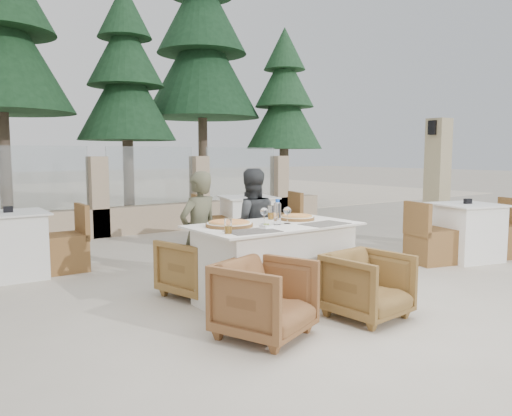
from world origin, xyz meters
TOP-DOWN VIEW (x-y plane):
  - ground at (0.00, 0.00)m, footprint 80.00×80.00m
  - sand_patch at (0.00, 14.00)m, footprint 30.00×16.00m
  - perimeter_wall_far at (0.00, 4.80)m, footprint 10.00×0.34m
  - lantern_pillar at (4.20, 1.00)m, footprint 0.34×0.34m
  - pine_centre at (1.50, 7.20)m, footprint 2.20×2.20m
  - pine_mid_right at (3.80, 7.80)m, footprint 2.99×2.99m
  - pine_far_right at (5.50, 6.50)m, footprint 1.98×1.98m
  - dining_table at (0.12, -0.02)m, footprint 1.60×0.90m
  - placemat_near_left at (-0.31, -0.27)m, footprint 0.48×0.35m
  - placemat_near_right at (0.52, -0.30)m, footprint 0.47×0.33m
  - pizza_left at (-0.32, 0.10)m, footprint 0.58×0.58m
  - pizza_right at (0.50, 0.10)m, footprint 0.36×0.36m
  - water_bottle at (0.13, -0.05)m, footprint 0.08×0.08m
  - wine_glass_centre at (0.02, 0.02)m, footprint 0.10×0.10m
  - wine_glass_near at (0.24, -0.07)m, footprint 0.08×0.08m
  - beer_glass_left at (-0.55, -0.24)m, footprint 0.07×0.07m
  - beer_glass_right at (0.31, 0.28)m, footprint 0.09×0.09m
  - olive_dish at (-0.10, -0.19)m, footprint 0.12×0.12m
  - armchair_far_left at (-0.36, 0.63)m, footprint 0.79×0.80m
  - armchair_far_right at (0.50, 0.73)m, footprint 0.75×0.76m
  - armchair_near_left at (-0.51, -0.70)m, footprint 0.86×0.87m
  - armchair_near_right at (0.50, -0.87)m, footprint 0.68×0.70m
  - diner_left at (-0.36, 0.61)m, footprint 0.52×0.39m
  - diner_right at (0.36, 0.71)m, footprint 0.76×0.69m
  - bg_table_a at (-1.78, 2.55)m, footprint 1.66×0.86m
  - bg_table_b at (1.70, 2.70)m, footprint 1.80×1.24m
  - bg_table_c at (3.45, 0.01)m, footprint 1.79×1.21m

SIDE VIEW (x-z plane):
  - ground at x=0.00m, z-range 0.00..0.00m
  - sand_patch at x=0.00m, z-range 0.00..0.01m
  - armchair_far_right at x=0.50m, z-range 0.00..0.57m
  - armchair_near_right at x=0.50m, z-range 0.00..0.58m
  - armchair_far_left at x=-0.36m, z-range 0.00..0.60m
  - armchair_near_left at x=-0.51m, z-range 0.00..0.62m
  - dining_table at x=0.12m, z-range 0.00..0.77m
  - bg_table_a at x=-1.78m, z-range 0.00..0.77m
  - bg_table_b at x=1.70m, z-range 0.00..0.77m
  - bg_table_c at x=3.45m, z-range 0.00..0.77m
  - diner_left at x=-0.36m, z-range 0.00..1.27m
  - diner_right at x=0.36m, z-range 0.00..1.28m
  - placemat_near_left at x=-0.31m, z-range 0.77..0.77m
  - placemat_near_right at x=0.52m, z-range 0.77..0.77m
  - olive_dish at x=-0.10m, z-range 0.77..0.81m
  - pizza_right at x=0.50m, z-range 0.77..0.82m
  - pizza_left at x=-0.32m, z-range 0.77..0.83m
  - perimeter_wall_far at x=0.00m, z-range 0.00..1.60m
  - beer_glass_left at x=-0.55m, z-range 0.77..0.90m
  - beer_glass_right at x=0.31m, z-range 0.77..0.91m
  - wine_glass_centre at x=0.02m, z-range 0.77..0.95m
  - wine_glass_near at x=0.24m, z-range 0.77..0.95m
  - water_bottle at x=0.13m, z-range 0.77..1.01m
  - lantern_pillar at x=4.20m, z-range 0.00..2.00m
  - pine_far_right at x=5.50m, z-range 0.00..4.50m
  - pine_centre at x=1.50m, z-range 0.00..5.00m
  - pine_mid_right at x=3.80m, z-range 0.00..6.80m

